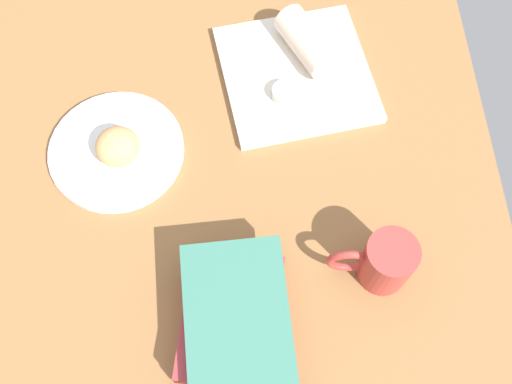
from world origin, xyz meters
TOP-DOWN VIEW (x-y plane):
  - dining_table at (0.00, 0.00)cm, footprint 110.00×90.00cm
  - round_plate at (-1.96, -19.63)cm, footprint 22.99×22.99cm
  - scone_pastry at (-0.81, -18.71)cm, footprint 10.14×10.17cm
  - square_plate at (-16.08, 12.24)cm, footprint 29.94×29.94cm
  - sauce_cup at (-10.81, 9.74)cm, footprint 4.55×4.55cm
  - breakfast_wrap at (-20.30, 14.25)cm, footprint 14.25×11.23cm
  - book_stack at (28.79, -0.54)cm, footprint 22.79×16.99cm
  - coffee_mug at (21.39, 22.16)cm, footprint 7.82×13.12cm

SIDE VIEW (x-z plane):
  - dining_table at x=0.00cm, z-range 0.00..4.00cm
  - round_plate at x=-1.96cm, z-range 4.00..5.40cm
  - square_plate at x=-16.08cm, z-range 4.00..5.60cm
  - sauce_cup at x=-10.81cm, z-range 5.69..7.82cm
  - scone_pastry at x=-0.81cm, z-range 5.40..10.86cm
  - book_stack at x=28.79cm, z-range 4.24..12.38cm
  - breakfast_wrap at x=-20.30cm, z-range 5.60..11.54cm
  - coffee_mug at x=21.39cm, z-range 4.10..14.16cm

